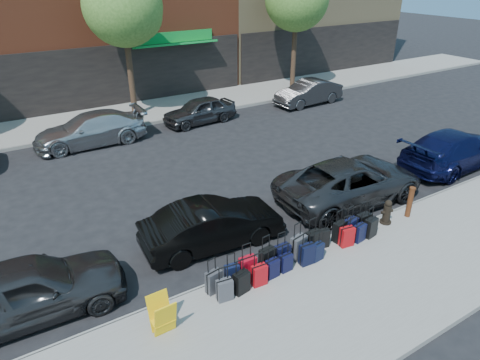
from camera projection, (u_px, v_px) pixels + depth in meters
ground at (212, 192)px, 15.31m from camera, size 120.00×120.00×0.00m
sidewalk_near at (340, 297)px, 10.33m from camera, size 60.00×4.00×0.15m
sidewalk_far at (123, 115)px, 22.87m from camera, size 60.00×4.00×0.15m
curb_near at (289, 254)px, 11.87m from camera, size 60.00×0.08×0.15m
curb_far at (136, 126)px, 21.34m from camera, size 60.00×0.08×0.15m
tree_center at (126, 8)px, 20.40m from camera, size 3.80×3.80×7.27m
tree_right at (299, 0)px, 25.33m from camera, size 3.80×3.80×7.27m
suitcase_front_0 at (214, 281)px, 10.27m from camera, size 0.42×0.27×0.94m
suitcase_front_1 at (232, 274)px, 10.56m from camera, size 0.38×0.24×0.86m
suitcase_front_2 at (248, 268)px, 10.69m from camera, size 0.43×0.24×1.02m
suitcase_front_3 at (267, 259)px, 11.03m from camera, size 0.44×0.27×1.00m
suitcase_front_4 at (282, 255)px, 11.18m from camera, size 0.41×0.23×0.99m
suitcase_front_5 at (298, 247)px, 11.46m from camera, size 0.49×0.33×1.07m
suitcase_front_6 at (313, 242)px, 11.71m from camera, size 0.45×0.27×1.04m
suitcase_front_7 at (323, 238)px, 11.93m from camera, size 0.39×0.26×0.88m
suitcase_front_8 at (339, 231)px, 12.20m from camera, size 0.43×0.27×0.97m
suitcase_front_9 at (351, 228)px, 12.32m from camera, size 0.45×0.29×1.01m
suitcase_front_10 at (363, 223)px, 12.56m from camera, size 0.42×0.23×1.00m
suitcase_back_0 at (225, 290)px, 10.03m from camera, size 0.40×0.26×0.90m
suitcase_back_1 at (241, 282)px, 10.25m from camera, size 0.42×0.29×0.92m
suitcase_back_2 at (259, 275)px, 10.51m from camera, size 0.39×0.24×0.90m
suitcase_back_3 at (272, 268)px, 10.78m from camera, size 0.36×0.22×0.82m
suitcase_back_4 at (286, 263)px, 11.00m from camera, size 0.34×0.21×0.80m
suitcase_back_5 at (307, 254)px, 11.25m from camera, size 0.41×0.25×0.95m
suitcase_back_6 at (317, 252)px, 11.41m from camera, size 0.36×0.23×0.82m
suitcase_back_8 at (347, 237)px, 11.98m from camera, size 0.42×0.28×0.94m
suitcase_back_9 at (360, 233)px, 12.19m from camera, size 0.39×0.26×0.87m
suitcase_back_10 at (371, 227)px, 12.40m from camera, size 0.43×0.29×0.94m
fire_hydrant at (387, 212)px, 13.02m from camera, size 0.40×0.35×0.79m
bollard at (410, 202)px, 13.29m from camera, size 0.19×0.19×1.02m
display_rack at (162, 316)px, 9.09m from camera, size 0.50×0.55×0.87m
car_near_0 at (26, 290)px, 9.57m from camera, size 4.41×1.95×1.48m
car_near_1 at (213, 225)px, 12.11m from camera, size 4.16×1.71×1.34m
car_near_2 at (350, 181)px, 14.42m from camera, size 5.36×2.61×1.47m
car_near_3 at (455, 149)px, 16.89m from camera, size 5.20×2.24×1.49m
car_far_1 at (90, 129)px, 19.05m from camera, size 4.90×2.03×1.42m
car_far_2 at (200, 111)px, 21.73m from camera, size 3.92×1.83×1.30m
car_far_3 at (308, 93)px, 24.66m from camera, size 4.25×1.68×1.38m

